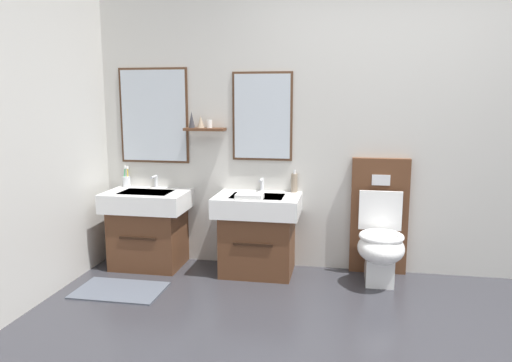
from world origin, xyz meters
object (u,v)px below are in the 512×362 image
at_px(toilet, 380,236).
at_px(soap_dispenser, 294,183).
at_px(vanity_sink_left, 149,226).
at_px(vanity_sink_right, 258,231).
at_px(folded_hand_towel, 250,196).
at_px(toothbrush_cup, 126,181).

xyz_separation_m(toilet, soap_dispenser, (-0.73, 0.17, 0.39)).
relative_size(vanity_sink_left, vanity_sink_right, 1.00).
bearing_deg(vanity_sink_right, soap_dispenser, 33.56).
xyz_separation_m(soap_dispenser, folded_hand_towel, (-0.33, -0.35, -0.06)).
bearing_deg(folded_hand_towel, vanity_sink_right, 76.03).
distance_m(toilet, folded_hand_towel, 1.13).
relative_size(vanity_sink_left, folded_hand_towel, 3.27).
bearing_deg(vanity_sink_right, toilet, 1.18).
height_order(vanity_sink_right, soap_dispenser, soap_dispenser).
height_order(vanity_sink_left, toothbrush_cup, toothbrush_cup).
bearing_deg(toilet, vanity_sink_left, -179.40).
bearing_deg(toilet, toothbrush_cup, 175.99).
bearing_deg(folded_hand_towel, toilet, 9.72).
relative_size(vanity_sink_right, soap_dispenser, 3.61).
bearing_deg(toilet, soap_dispenser, 166.87).
relative_size(vanity_sink_right, toilet, 0.72).
height_order(vanity_sink_right, toothbrush_cup, toothbrush_cup).
distance_m(vanity_sink_left, toothbrush_cup, 0.50).
bearing_deg(toothbrush_cup, vanity_sink_left, -33.09).
bearing_deg(vanity_sink_right, vanity_sink_left, 180.00).
distance_m(vanity_sink_left, folded_hand_towel, 1.03).
relative_size(toilet, soap_dispenser, 5.02).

